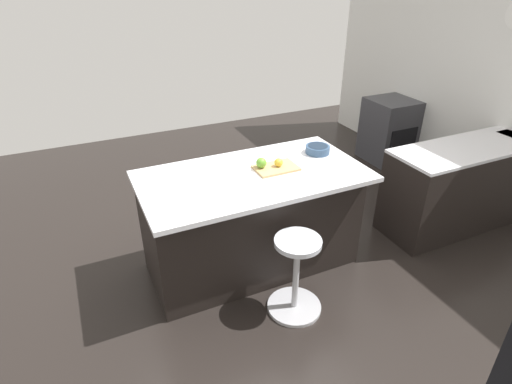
{
  "coord_description": "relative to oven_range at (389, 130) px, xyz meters",
  "views": [
    {
      "loc": [
        1.48,
        2.89,
        2.48
      ],
      "look_at": [
        0.21,
        0.17,
        0.81
      ],
      "focal_mm": 28.96,
      "sensor_mm": 36.0,
      "label": 1
    }
  ],
  "objects": [
    {
      "name": "oven_range",
      "position": [
        0.0,
        0.0,
        0.0
      ],
      "size": [
        0.6,
        0.61,
        0.87
      ],
      "color": "#38383D",
      "rests_on": "ground_plane"
    },
    {
      "name": "ground_plane",
      "position": [
        2.52,
        1.29,
        -0.43
      ],
      "size": [
        7.47,
        7.47,
        0.0
      ],
      "primitive_type": "plane",
      "color": "black"
    },
    {
      "name": "sink_cabinet",
      "position": [
        -0.0,
        1.65,
        0.02
      ],
      "size": [
        2.59,
        0.6,
        1.18
      ],
      "color": "black",
      "rests_on": "ground_plane"
    },
    {
      "name": "fruit_bowl",
      "position": [
        2.02,
        1.26,
        0.57
      ],
      "size": [
        0.22,
        0.22,
        0.07
      ],
      "color": "#334C6B",
      "rests_on": "kitchen_island"
    },
    {
      "name": "apple_green",
      "position": [
        2.64,
        1.36,
        0.59
      ],
      "size": [
        0.09,
        0.09,
        0.09
      ],
      "primitive_type": "sphere",
      "color": "#609E2D",
      "rests_on": "cutting_board"
    },
    {
      "name": "kitchen_island",
      "position": [
        2.73,
        1.36,
        0.05
      ],
      "size": [
        1.88,
        1.0,
        0.96
      ],
      "color": "black",
      "rests_on": "ground_plane"
    },
    {
      "name": "cutting_board",
      "position": [
        2.52,
        1.4,
        0.54
      ],
      "size": [
        0.36,
        0.24,
        0.02
      ],
      "primitive_type": "cube",
      "color": "tan",
      "rests_on": "kitchen_island"
    },
    {
      "name": "apple_yellow",
      "position": [
        2.5,
        1.4,
        0.58
      ],
      "size": [
        0.07,
        0.07,
        0.07
      ],
      "primitive_type": "sphere",
      "color": "gold",
      "rests_on": "cutting_board"
    },
    {
      "name": "interior_partition_left",
      "position": [
        -0.35,
        1.29,
        1.02
      ],
      "size": [
        0.15,
        5.73,
        2.91
      ],
      "color": "silver",
      "rests_on": "ground_plane"
    },
    {
      "name": "stool_by_window",
      "position": [
        2.66,
        2.04,
        -0.11
      ],
      "size": [
        0.44,
        0.44,
        0.68
      ],
      "color": "#B7B7BC",
      "rests_on": "ground_plane"
    }
  ]
}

